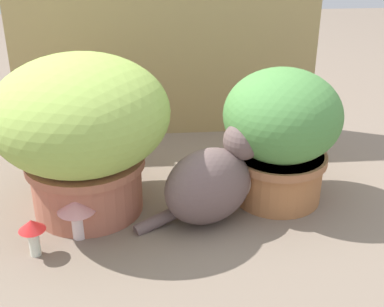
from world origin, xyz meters
TOP-DOWN VIEW (x-y plane):
  - ground_plane at (0.00, 0.00)m, footprint 6.00×6.00m
  - cardboard_backdrop at (0.01, 0.59)m, footprint 1.12×0.03m
  - grass_planter at (-0.24, 0.05)m, footprint 0.49×0.49m
  - leafy_planter at (0.32, 0.07)m, footprint 0.34×0.34m
  - cat at (0.11, -0.04)m, footprint 0.39×0.27m
  - mushroom_ornament_red at (-0.36, -0.17)m, footprint 0.07×0.07m
  - mushroom_ornament_pink at (-0.26, -0.10)m, footprint 0.10×0.10m

SIDE VIEW (x-z plane):
  - ground_plane at x=0.00m, z-range 0.00..0.00m
  - mushroom_ornament_red at x=-0.36m, z-range 0.02..0.13m
  - mushroom_ornament_pink at x=-0.26m, z-range 0.03..0.15m
  - cat at x=0.11m, z-range -0.04..0.28m
  - leafy_planter at x=0.32m, z-range 0.02..0.42m
  - grass_planter at x=-0.24m, z-range 0.03..0.49m
  - cardboard_backdrop at x=0.01m, z-range 0.00..0.93m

